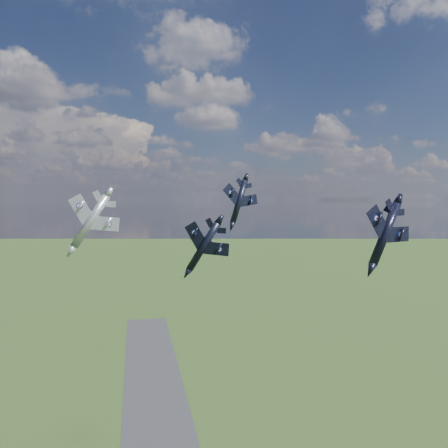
{
  "coord_description": "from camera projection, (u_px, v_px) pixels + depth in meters",
  "views": [
    {
      "loc": [
        -8.33,
        -74.74,
        88.25
      ],
      "look_at": [
        9.76,
        12.75,
        83.38
      ],
      "focal_mm": 35.0,
      "sensor_mm": 36.0,
      "label": 1
    }
  ],
  "objects": [
    {
      "name": "jet_high_navy",
      "position": [
        239.0,
        201.0,
        111.91
      ],
      "size": [
        15.69,
        18.37,
        6.69
      ],
      "primitive_type": null,
      "rotation": [
        0.0,
        0.33,
        0.29
      ],
      "color": "black"
    },
    {
      "name": "jet_right_navy",
      "position": [
        385.0,
        234.0,
        69.53
      ],
      "size": [
        13.96,
        16.88,
        7.57
      ],
      "primitive_type": null,
      "rotation": [
        0.0,
        0.48,
        0.24
      ],
      "color": "black"
    },
    {
      "name": "jet_left_silver",
      "position": [
        90.0,
        221.0,
        81.9
      ],
      "size": [
        11.98,
        16.21,
        8.83
      ],
      "primitive_type": null,
      "rotation": [
        0.0,
        0.58,
        -0.05
      ],
      "color": "#A5A7B0"
    },
    {
      "name": "jet_lead_navy",
      "position": [
        204.0,
        246.0,
        94.54
      ],
      "size": [
        17.66,
        20.02,
        9.23
      ],
      "primitive_type": null,
      "rotation": [
        0.0,
        0.56,
        -0.42
      ],
      "color": "black"
    }
  ]
}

